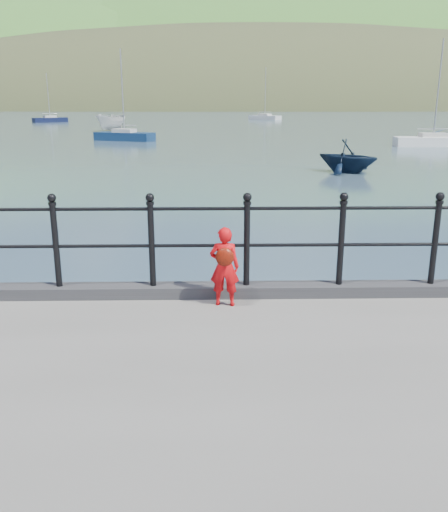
{
  "coord_description": "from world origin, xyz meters",
  "views": [
    {
      "loc": [
        0.17,
        -6.75,
        3.46
      ],
      "look_at": [
        0.31,
        -0.2,
        1.55
      ],
      "focal_mm": 38.0,
      "sensor_mm": 36.0,
      "label": 1
    }
  ],
  "objects_px": {
    "launch_white": "(111,122)",
    "sailboat_port": "(125,137)",
    "sailboat_left": "(50,120)",
    "sailboat_deep": "(265,118)",
    "sailboat_near": "(433,142)",
    "launch_navy": "(348,156)",
    "railing": "(199,234)",
    "child": "(224,266)"
  },
  "relations": [
    {
      "from": "launch_white",
      "to": "sailboat_port",
      "type": "distance_m",
      "value": 15.21
    },
    {
      "from": "sailboat_left",
      "to": "sailboat_deep",
      "type": "xyz_separation_m",
      "value": [
        33.92,
        10.73,
        0.0
      ]
    },
    {
      "from": "launch_navy",
      "to": "sailboat_deep",
      "type": "xyz_separation_m",
      "value": [
        2.61,
        70.24,
        -0.46
      ]
    },
    {
      "from": "sailboat_left",
      "to": "sailboat_deep",
      "type": "relative_size",
      "value": 0.83
    },
    {
      "from": "child",
      "to": "launch_navy",
      "type": "height_order",
      "value": "child"
    },
    {
      "from": "sailboat_left",
      "to": "sailboat_port",
      "type": "relative_size",
      "value": 0.97
    },
    {
      "from": "railing",
      "to": "sailboat_deep",
      "type": "bearing_deg",
      "value": 84.09
    },
    {
      "from": "railing",
      "to": "sailboat_near",
      "type": "distance_m",
      "value": 38.54
    },
    {
      "from": "sailboat_left",
      "to": "sailboat_near",
      "type": "relative_size",
      "value": 0.94
    },
    {
      "from": "child",
      "to": "launch_white",
      "type": "distance_m",
      "value": 57.18
    },
    {
      "from": "launch_white",
      "to": "sailboat_port",
      "type": "height_order",
      "value": "sailboat_port"
    },
    {
      "from": "railing",
      "to": "sailboat_port",
      "type": "distance_m",
      "value": 41.65
    },
    {
      "from": "sailboat_near",
      "to": "launch_white",
      "type": "bearing_deg",
      "value": 145.31
    },
    {
      "from": "sailboat_near",
      "to": "sailboat_port",
      "type": "xyz_separation_m",
      "value": [
        -24.17,
        6.33,
        -0.0
      ]
    },
    {
      "from": "launch_white",
      "to": "sailboat_near",
      "type": "xyz_separation_m",
      "value": [
        27.9,
        -21.06,
        -0.6
      ]
    },
    {
      "from": "launch_white",
      "to": "sailboat_left",
      "type": "distance_m",
      "value": 27.14
    },
    {
      "from": "launch_navy",
      "to": "sailboat_left",
      "type": "bearing_deg",
      "value": 68.71
    },
    {
      "from": "sailboat_port",
      "to": "sailboat_deep",
      "type": "relative_size",
      "value": 0.86
    },
    {
      "from": "launch_white",
      "to": "sailboat_port",
      "type": "bearing_deg",
      "value": -52.09
    },
    {
      "from": "sailboat_near",
      "to": "sailboat_port",
      "type": "distance_m",
      "value": 24.98
    },
    {
      "from": "child",
      "to": "sailboat_deep",
      "type": "distance_m",
      "value": 90.74
    },
    {
      "from": "sailboat_port",
      "to": "sailboat_deep",
      "type": "bearing_deg",
      "value": 93.44
    },
    {
      "from": "railing",
      "to": "launch_white",
      "type": "bearing_deg",
      "value": 101.25
    },
    {
      "from": "launch_white",
      "to": "sailboat_port",
      "type": "relative_size",
      "value": 0.64
    },
    {
      "from": "child",
      "to": "sailboat_left",
      "type": "bearing_deg",
      "value": -65.44
    },
    {
      "from": "sailboat_left",
      "to": "sailboat_port",
      "type": "xyz_separation_m",
      "value": [
        17.26,
        -38.26,
        0.0
      ]
    },
    {
      "from": "launch_white",
      "to": "sailboat_deep",
      "type": "relative_size",
      "value": 0.55
    },
    {
      "from": "launch_white",
      "to": "launch_navy",
      "type": "xyz_separation_m",
      "value": [
        17.79,
        -35.99,
        -0.14
      ]
    },
    {
      "from": "sailboat_deep",
      "to": "child",
      "type": "bearing_deg",
      "value": -51.49
    },
    {
      "from": "child",
      "to": "railing",
      "type": "bearing_deg",
      "value": -39.4
    },
    {
      "from": "sailboat_left",
      "to": "railing",
      "type": "bearing_deg",
      "value": -106.88
    },
    {
      "from": "child",
      "to": "sailboat_near",
      "type": "bearing_deg",
      "value": -108.1
    },
    {
      "from": "sailboat_left",
      "to": "sailboat_near",
      "type": "xyz_separation_m",
      "value": [
        41.42,
        -44.59,
        0.0
      ]
    },
    {
      "from": "child",
      "to": "sailboat_deep",
      "type": "xyz_separation_m",
      "value": [
        9.01,
        90.29,
        -1.16
      ]
    },
    {
      "from": "railing",
      "to": "launch_navy",
      "type": "xyz_separation_m",
      "value": [
        6.71,
        19.72,
        -1.02
      ]
    },
    {
      "from": "railing",
      "to": "launch_white",
      "type": "relative_size",
      "value": 3.72
    },
    {
      "from": "railing",
      "to": "sailboat_near",
      "type": "height_order",
      "value": "sailboat_near"
    },
    {
      "from": "child",
      "to": "sailboat_near",
      "type": "xyz_separation_m",
      "value": [
        16.51,
        34.97,
        -1.16
      ]
    },
    {
      "from": "launch_navy",
      "to": "sailboat_deep",
      "type": "height_order",
      "value": "sailboat_deep"
    },
    {
      "from": "sailboat_port",
      "to": "sailboat_deep",
      "type": "distance_m",
      "value": 51.74
    },
    {
      "from": "child",
      "to": "sailboat_left",
      "type": "relative_size",
      "value": 0.13
    },
    {
      "from": "launch_navy",
      "to": "sailboat_left",
      "type": "distance_m",
      "value": 67.25
    }
  ]
}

